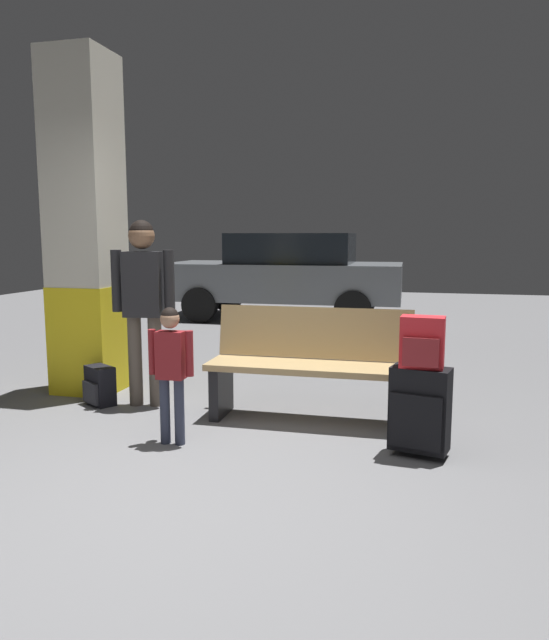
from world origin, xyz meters
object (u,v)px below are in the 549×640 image
Objects in this scene: structural_pillar at (86,228)px; backpack_dark_floor at (100,386)px; child at (171,361)px; backpack_bright at (422,343)px; adult at (143,293)px; parked_car_far at (286,273)px; bench at (310,365)px; suitcase at (420,410)px.

backpack_dark_floor is at bearing -52.56° from structural_pillar.
backpack_bright is at bearing 6.16° from child.
backpack_dark_floor is (0.34, -0.44, -1.37)m from structural_pillar.
adult reaches higher than parked_car_far.
backpack_dark_floor is (-1.02, 0.76, -0.43)m from child.
backpack_dark_floor is 0.08× the size of parked_car_far.
bench is 1.55m from adult.
adult is 4.69× the size of backpack_dark_floor.
adult is (-1.45, 0.04, 0.54)m from bench.
structural_pillar reaches higher than adult.
structural_pillar is 1.93× the size of bench.
adult reaches higher than suitcase.
parked_car_far reaches higher than suitcase.
child is (-1.69, -0.18, -0.17)m from backpack_bright.
child reaches higher than backpack_dark_floor.
backpack_bright is (0.00, -0.00, 0.45)m from suitcase.
bench is 1.07m from suitcase.
backpack_dark_floor is (-1.85, -0.05, -0.28)m from bench.
structural_pillar is at bearing 161.62° from backpack_bright.
bench is 1.65× the size of child.
backpack_bright reaches higher than bench.
adult is 0.91m from backpack_dark_floor.
bench is at bearing 1.63° from backpack_dark_floor.
backpack_bright is at bearing -18.38° from structural_pillar.
suitcase is at bearing 147.69° from backpack_bright.
structural_pillar reaches higher than backpack_dark_floor.
structural_pillar is 3.31m from backpack_bright.
structural_pillar is 1.48m from backpack_dark_floor.
child reaches higher than suitcase.
bench is at bearing 144.00° from backpack_bright.
structural_pillar is 3.44m from suitcase.
adult is (-0.62, 0.85, 0.38)m from child.
structural_pillar is 9.10× the size of backpack_bright.
child is at bearing -83.91° from parked_car_far.
backpack_bright is 0.08× the size of parked_car_far.
backpack_bright is (3.05, -1.01, -0.77)m from structural_pillar.
adult is (-2.32, 0.66, 0.21)m from backpack_bright.
suitcase is 2.78m from backpack_dark_floor.
backpack_bright is (0.86, -0.63, 0.33)m from bench.
structural_pillar is at bearing 127.44° from backpack_dark_floor.
structural_pillar is 2.48m from bench.
structural_pillar is at bearing 138.61° from child.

